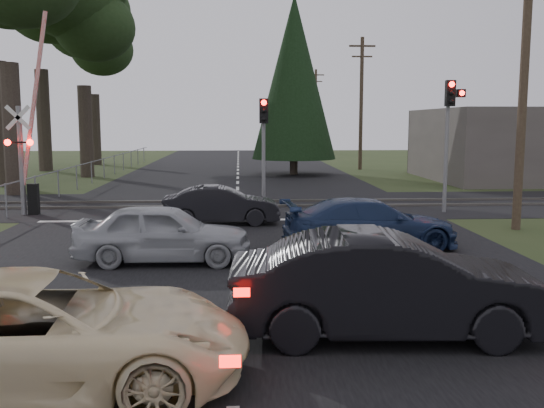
{
  "coord_description": "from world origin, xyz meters",
  "views": [
    {
      "loc": [
        0.09,
        -11.75,
        3.22
      ],
      "look_at": [
        0.86,
        2.52,
        1.3
      ],
      "focal_mm": 40.0,
      "sensor_mm": 36.0,
      "label": 1
    }
  ],
  "objects": [
    {
      "name": "crossing_signal",
      "position": [
        -7.27,
        9.79,
        2.06
      ],
      "size": [
        1.62,
        0.38,
        6.96
      ],
      "color": "slate",
      "rests_on": "ground"
    },
    {
      "name": "dark_car_far",
      "position": [
        -0.49,
        7.45,
        0.61
      ],
      "size": [
        3.72,
        1.37,
        1.22
      ],
      "primitive_type": "imported",
      "rotation": [
        0.0,
        0.0,
        1.59
      ],
      "color": "black",
      "rests_on": "ground"
    },
    {
      "name": "utility_pole_far",
      "position": [
        8.5,
        55.0,
        4.73
      ],
      "size": [
        1.8,
        0.26,
        9.0
      ],
      "color": "#4C3D2D",
      "rests_on": "ground"
    },
    {
      "name": "euc_tree_e",
      "position": [
        -11.0,
        36.0,
        9.51
      ],
      "size": [
        6.0,
        6.0,
        13.2
      ],
      "color": "#473D33",
      "rests_on": "ground"
    },
    {
      "name": "blue_sedan",
      "position": [
        3.42,
        3.33,
        0.65
      ],
      "size": [
        4.63,
        2.23,
        1.3
      ],
      "primitive_type": "imported",
      "rotation": [
        0.0,
        0.0,
        1.66
      ],
      "color": "#18274A",
      "rests_on": "ground"
    },
    {
      "name": "traffic_signal_center",
      "position": [
        1.0,
        10.68,
        2.81
      ],
      "size": [
        0.32,
        0.48,
        4.1
      ],
      "color": "slate",
      "rests_on": "ground"
    },
    {
      "name": "rail_near",
      "position": [
        0.0,
        11.2,
        0.05
      ],
      "size": [
        120.0,
        0.12,
        0.1
      ],
      "primitive_type": "cube",
      "color": "#59544C",
      "rests_on": "ground"
    },
    {
      "name": "conifer_tree",
      "position": [
        3.5,
        26.0,
        5.99
      ],
      "size": [
        5.2,
        5.2,
        11.0
      ],
      "color": "#473D33",
      "rests_on": "ground"
    },
    {
      "name": "fence_left",
      "position": [
        -7.8,
        22.5,
        0.0
      ],
      "size": [
        0.1,
        36.0,
        1.2
      ],
      "primitive_type": null,
      "color": "slate",
      "rests_on": "ground"
    },
    {
      "name": "rail_far",
      "position": [
        0.0,
        12.8,
        0.05
      ],
      "size": [
        120.0,
        0.12,
        0.1
      ],
      "primitive_type": "cube",
      "color": "#59544C",
      "rests_on": "ground"
    },
    {
      "name": "rail_corridor",
      "position": [
        0.0,
        12.0,
        0.01
      ],
      "size": [
        120.0,
        8.0,
        0.01
      ],
      "primitive_type": "cube",
      "color": "black",
      "rests_on": "ground"
    },
    {
      "name": "traffic_signal_right",
      "position": [
        7.55,
        9.47,
        3.31
      ],
      "size": [
        0.68,
        0.48,
        4.7
      ],
      "color": "slate",
      "rests_on": "ground"
    },
    {
      "name": "ground",
      "position": [
        0.0,
        0.0,
        0.0
      ],
      "size": [
        120.0,
        120.0,
        0.0
      ],
      "primitive_type": "plane",
      "color": "#2B391A",
      "rests_on": "ground"
    },
    {
      "name": "euc_tree_c",
      "position": [
        -9.0,
        25.0,
        9.51
      ],
      "size": [
        6.0,
        6.0,
        13.2
      ],
      "color": "#473D33",
      "rests_on": "ground"
    },
    {
      "name": "utility_pole_mid",
      "position": [
        8.5,
        30.0,
        4.73
      ],
      "size": [
        1.8,
        0.26,
        9.0
      ],
      "color": "#4C3D2D",
      "rests_on": "ground"
    },
    {
      "name": "cream_coupe",
      "position": [
        -2.36,
        -4.61,
        0.71
      ],
      "size": [
        5.29,
        2.71,
        1.43
      ],
      "primitive_type": "imported",
      "rotation": [
        0.0,
        0.0,
        1.64
      ],
      "color": "beige",
      "rests_on": "ground"
    },
    {
      "name": "silver_car",
      "position": [
        -1.68,
        2.16,
        0.69
      ],
      "size": [
        4.06,
        1.71,
        1.37
      ],
      "primitive_type": "imported",
      "rotation": [
        0.0,
        0.0,
        1.55
      ],
      "color": "#9FA2A7",
      "rests_on": "ground"
    },
    {
      "name": "road",
      "position": [
        0.0,
        10.0,
        0.01
      ],
      "size": [
        14.0,
        100.0,
        0.01
      ],
      "primitive_type": "cube",
      "color": "black",
      "rests_on": "ground"
    },
    {
      "name": "dark_hatchback",
      "position": [
        2.33,
        -3.02,
        0.79
      ],
      "size": [
        4.87,
        1.91,
        1.58
      ],
      "primitive_type": "imported",
      "rotation": [
        0.0,
        0.0,
        1.52
      ],
      "color": "black",
      "rests_on": "ground"
    },
    {
      "name": "utility_pole_near",
      "position": [
        8.5,
        6.0,
        4.73
      ],
      "size": [
        1.8,
        0.26,
        9.0
      ],
      "color": "#4C3D2D",
      "rests_on": "ground"
    },
    {
      "name": "stop_line",
      "position": [
        0.0,
        8.2,
        0.01
      ],
      "size": [
        13.0,
        0.35,
        0.0
      ],
      "primitive_type": "cube",
      "color": "silver",
      "rests_on": "ground"
    }
  ]
}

